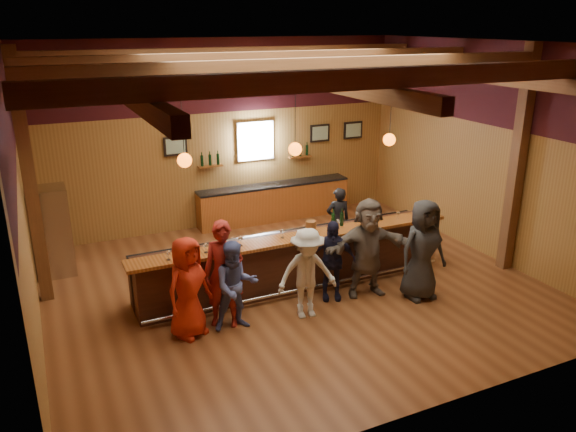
{
  "coord_description": "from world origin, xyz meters",
  "views": [
    {
      "loc": [
        -4.23,
        -8.81,
        4.85
      ],
      "look_at": [
        0.0,
        0.3,
        1.35
      ],
      "focal_mm": 35.0,
      "sensor_mm": 36.0,
      "label": 1
    }
  ],
  "objects_px": {
    "bartender": "(338,220)",
    "ice_bucket": "(311,227)",
    "customer_white": "(307,273)",
    "stainless_fridge": "(52,231)",
    "customer_navy": "(331,260)",
    "customer_dark": "(423,250)",
    "customer_brown": "(368,248)",
    "bar_counter": "(292,259)",
    "customer_redvest": "(224,274)",
    "bottle_a": "(333,220)",
    "back_bar_cabinet": "(274,202)",
    "customer_denim": "(236,286)",
    "customer_orange": "(188,287)"
  },
  "relations": [
    {
      "from": "stainless_fridge",
      "to": "customer_brown",
      "type": "bearing_deg",
      "value": -33.4
    },
    {
      "from": "customer_white",
      "to": "bartender",
      "type": "distance_m",
      "value": 2.97
    },
    {
      "from": "customer_white",
      "to": "ice_bucket",
      "type": "bearing_deg",
      "value": 67.93
    },
    {
      "from": "customer_navy",
      "to": "ice_bucket",
      "type": "distance_m",
      "value": 0.78
    },
    {
      "from": "back_bar_cabinet",
      "to": "customer_dark",
      "type": "distance_m",
      "value": 5.13
    },
    {
      "from": "bar_counter",
      "to": "customer_navy",
      "type": "xyz_separation_m",
      "value": [
        0.38,
        -0.85,
        0.24
      ]
    },
    {
      "from": "customer_white",
      "to": "bottle_a",
      "type": "bearing_deg",
      "value": 52.57
    },
    {
      "from": "customer_dark",
      "to": "ice_bucket",
      "type": "xyz_separation_m",
      "value": [
        -1.63,
        1.26,
        0.28
      ]
    },
    {
      "from": "customer_orange",
      "to": "bar_counter",
      "type": "bearing_deg",
      "value": -4.26
    },
    {
      "from": "bartender",
      "to": "ice_bucket",
      "type": "bearing_deg",
      "value": 52.79
    },
    {
      "from": "customer_redvest",
      "to": "customer_navy",
      "type": "xyz_separation_m",
      "value": [
        2.07,
        0.08,
        -0.16
      ]
    },
    {
      "from": "customer_redvest",
      "to": "customer_denim",
      "type": "xyz_separation_m",
      "value": [
        0.14,
        -0.2,
        -0.15
      ]
    },
    {
      "from": "customer_navy",
      "to": "customer_orange",
      "type": "bearing_deg",
      "value": -155.9
    },
    {
      "from": "bartender",
      "to": "customer_white",
      "type": "bearing_deg",
      "value": 59.19
    },
    {
      "from": "customer_brown",
      "to": "customer_dark",
      "type": "height_order",
      "value": "customer_dark"
    },
    {
      "from": "bartender",
      "to": "customer_dark",
      "type": "bearing_deg",
      "value": 106.24
    },
    {
      "from": "customer_redvest",
      "to": "customer_brown",
      "type": "xyz_separation_m",
      "value": [
        2.75,
        -0.04,
        0.01
      ]
    },
    {
      "from": "customer_dark",
      "to": "bottle_a",
      "type": "bearing_deg",
      "value": 131.5
    },
    {
      "from": "customer_brown",
      "to": "customer_navy",
      "type": "bearing_deg",
      "value": -179.31
    },
    {
      "from": "bar_counter",
      "to": "customer_dark",
      "type": "bearing_deg",
      "value": -38.04
    },
    {
      "from": "bartender",
      "to": "back_bar_cabinet",
      "type": "bearing_deg",
      "value": -71.9
    },
    {
      "from": "customer_white",
      "to": "stainless_fridge",
      "type": "bearing_deg",
      "value": 143.67
    },
    {
      "from": "customer_redvest",
      "to": "customer_dark",
      "type": "bearing_deg",
      "value": 20.61
    },
    {
      "from": "bar_counter",
      "to": "stainless_fridge",
      "type": "distance_m",
      "value": 4.81
    },
    {
      "from": "back_bar_cabinet",
      "to": "bar_counter",
      "type": "bearing_deg",
      "value": -108.34
    },
    {
      "from": "stainless_fridge",
      "to": "ice_bucket",
      "type": "distance_m",
      "value": 5.16
    },
    {
      "from": "bar_counter",
      "to": "customer_redvest",
      "type": "height_order",
      "value": "customer_redvest"
    },
    {
      "from": "customer_redvest",
      "to": "customer_white",
      "type": "height_order",
      "value": "customer_redvest"
    },
    {
      "from": "customer_white",
      "to": "bar_counter",
      "type": "bearing_deg",
      "value": 83.9
    },
    {
      "from": "stainless_fridge",
      "to": "customer_orange",
      "type": "height_order",
      "value": "stainless_fridge"
    },
    {
      "from": "customer_redvest",
      "to": "customer_dark",
      "type": "distance_m",
      "value": 3.63
    },
    {
      "from": "customer_white",
      "to": "customer_dark",
      "type": "bearing_deg",
      "value": 1.85
    },
    {
      "from": "customer_white",
      "to": "bottle_a",
      "type": "distance_m",
      "value": 1.61
    },
    {
      "from": "bottle_a",
      "to": "ice_bucket",
      "type": "bearing_deg",
      "value": -173.11
    },
    {
      "from": "customer_brown",
      "to": "bottle_a",
      "type": "xyz_separation_m",
      "value": [
        -0.28,
        0.8,
        0.32
      ]
    },
    {
      "from": "ice_bucket",
      "to": "bar_counter",
      "type": "bearing_deg",
      "value": 140.2
    },
    {
      "from": "customer_orange",
      "to": "customer_redvest",
      "type": "xyz_separation_m",
      "value": [
        0.62,
        0.07,
        0.07
      ]
    },
    {
      "from": "customer_orange",
      "to": "customer_brown",
      "type": "relative_size",
      "value": 0.91
    },
    {
      "from": "bar_counter",
      "to": "bottle_a",
      "type": "height_order",
      "value": "bottle_a"
    },
    {
      "from": "customer_denim",
      "to": "bartender",
      "type": "bearing_deg",
      "value": 40.09
    },
    {
      "from": "back_bar_cabinet",
      "to": "customer_navy",
      "type": "height_order",
      "value": "customer_navy"
    },
    {
      "from": "customer_brown",
      "to": "customer_dark",
      "type": "distance_m",
      "value": 0.99
    },
    {
      "from": "customer_brown",
      "to": "customer_dark",
      "type": "relative_size",
      "value": 0.99
    },
    {
      "from": "customer_navy",
      "to": "customer_brown",
      "type": "relative_size",
      "value": 0.81
    },
    {
      "from": "customer_navy",
      "to": "customer_redvest",
      "type": "bearing_deg",
      "value": -156.99
    },
    {
      "from": "customer_navy",
      "to": "stainless_fridge",
      "type": "bearing_deg",
      "value": 164.62
    },
    {
      "from": "back_bar_cabinet",
      "to": "bottle_a",
      "type": "xyz_separation_m",
      "value": [
        -0.4,
        -3.74,
        0.77
      ]
    },
    {
      "from": "customer_brown",
      "to": "ice_bucket",
      "type": "xyz_separation_m",
      "value": [
        -0.79,
        0.74,
        0.29
      ]
    },
    {
      "from": "customer_redvest",
      "to": "customer_navy",
      "type": "distance_m",
      "value": 2.07
    },
    {
      "from": "customer_navy",
      "to": "customer_denim",
      "type": "bearing_deg",
      "value": -150.84
    }
  ]
}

